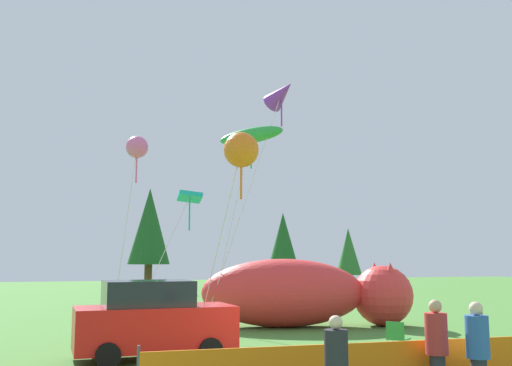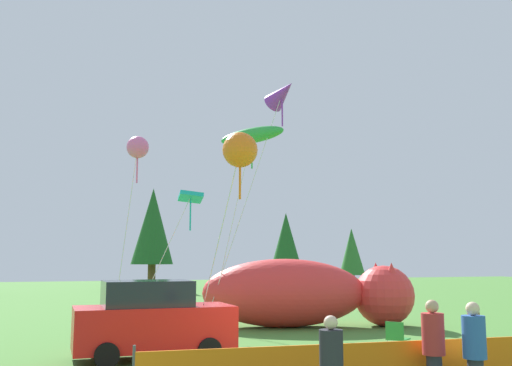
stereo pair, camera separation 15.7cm
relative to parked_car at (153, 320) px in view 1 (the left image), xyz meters
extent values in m
cube|color=red|center=(0.05, 0.00, -0.18)|extent=(4.09, 1.88, 1.10)
cube|color=#1E232D|center=(-0.16, 0.00, 0.70)|extent=(2.26, 1.71, 0.66)
cylinder|color=black|center=(1.29, 0.91, -0.68)|extent=(0.60, 0.26, 0.60)
cylinder|color=black|center=(1.32, -0.87, -0.68)|extent=(0.60, 0.26, 0.60)
cylinder|color=black|center=(-1.23, 0.87, -0.68)|extent=(0.60, 0.26, 0.60)
cylinder|color=black|center=(-1.20, -0.91, -0.68)|extent=(0.60, 0.26, 0.60)
cube|color=#267F33|center=(6.49, -1.41, -0.57)|extent=(0.74, 0.74, 0.03)
cube|color=#267F33|center=(6.29, -1.57, -0.33)|extent=(0.33, 0.42, 0.48)
cylinder|color=#A5A5AD|center=(6.53, -1.10, -0.78)|extent=(0.02, 0.02, 0.41)
cylinder|color=#A5A5AD|center=(6.80, -1.45, -0.78)|extent=(0.02, 0.02, 0.41)
cylinder|color=#A5A5AD|center=(6.17, -1.37, -0.78)|extent=(0.02, 0.02, 0.41)
cylinder|color=#A5A5AD|center=(6.45, -1.73, -0.78)|extent=(0.02, 0.02, 0.41)
ellipsoid|color=red|center=(5.88, 5.46, 0.31)|extent=(6.75, 3.98, 2.59)
ellipsoid|color=yellow|center=(5.88, 5.46, -0.27)|extent=(4.39, 2.82, 1.17)
sphere|color=red|center=(9.71, 4.55, 0.18)|extent=(2.33, 2.33, 2.33)
cone|color=red|center=(9.71, 5.14, 1.11)|extent=(0.65, 0.65, 0.70)
cone|color=red|center=(9.71, 3.97, 1.11)|extent=(0.65, 0.65, 0.70)
cylinder|color=#B72D2D|center=(4.04, -6.41, 0.25)|extent=(0.40, 0.40, 0.73)
sphere|color=tan|center=(4.04, -6.41, 0.73)|extent=(0.24, 0.24, 0.24)
cylinder|color=#2D59A5|center=(4.48, -6.95, 0.25)|extent=(0.40, 0.40, 0.72)
sphere|color=beige|center=(4.48, -6.95, 0.72)|extent=(0.24, 0.24, 0.24)
cylinder|color=#26262D|center=(1.68, -7.09, 0.16)|extent=(0.37, 0.37, 0.67)
sphere|color=beige|center=(1.68, -7.09, 0.60)|extent=(0.22, 0.22, 0.22)
cylinder|color=silver|center=(4.74, -6.65, 0.16)|extent=(0.37, 0.37, 0.67)
sphere|color=#8C6647|center=(4.74, -6.65, 0.61)|extent=(0.22, 0.22, 0.22)
cylinder|color=silver|center=(3.75, 5.58, 2.69)|extent=(1.54, 0.55, 7.35)
ellipsoid|color=green|center=(4.50, 5.32, 6.36)|extent=(2.47, 2.06, 0.89)
cylinder|color=green|center=(4.50, 5.32, 5.66)|extent=(0.06, 0.06, 1.20)
cylinder|color=silver|center=(-0.21, 5.46, 2.30)|extent=(0.69, 0.58, 6.58)
sphere|color=pink|center=(0.12, 5.18, 5.59)|extent=(0.80, 0.80, 0.80)
cylinder|color=pink|center=(0.12, 5.18, 4.89)|extent=(0.06, 0.06, 1.20)
cylinder|color=silver|center=(4.11, 5.12, 3.49)|extent=(2.83, 0.98, 8.95)
cone|color=purple|center=(5.51, 4.64, 7.96)|extent=(1.24, 1.67, 1.27)
cylinder|color=purple|center=(5.51, 4.64, 7.26)|extent=(0.06, 0.06, 1.20)
cylinder|color=silver|center=(1.15, 5.84, 1.50)|extent=(2.38, 0.91, 4.98)
cube|color=#19B2B2|center=(2.32, 6.28, 3.98)|extent=(0.98, 1.00, 0.44)
cylinder|color=#19B2B2|center=(2.32, 6.28, 3.28)|extent=(0.06, 0.06, 1.20)
cylinder|color=silver|center=(1.55, -0.54, 1.72)|extent=(0.92, 1.48, 5.42)
sphere|color=orange|center=(1.99, -1.26, 4.42)|extent=(0.93, 0.93, 0.93)
cylinder|color=orange|center=(1.99, -1.26, 3.72)|extent=(0.06, 0.06, 1.20)
cylinder|color=brown|center=(5.44, 36.87, 0.09)|extent=(0.69, 0.69, 2.16)
cone|color=#1E5623|center=(5.44, 36.87, 4.63)|extent=(3.80, 3.80, 6.91)
cylinder|color=brown|center=(14.49, 26.84, -0.24)|extent=(0.48, 0.48, 1.50)
cone|color=#1E5623|center=(14.49, 26.84, 2.90)|extent=(2.63, 2.63, 4.79)
cylinder|color=brown|center=(21.62, 29.29, -0.35)|extent=(0.40, 0.40, 1.26)
cone|color=#2D6B2D|center=(21.62, 29.29, 2.30)|extent=(2.22, 2.22, 4.04)
camera|label=1|loc=(-2.47, -15.24, 1.57)|focal=40.00mm
camera|label=2|loc=(-2.33, -15.29, 1.57)|focal=40.00mm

